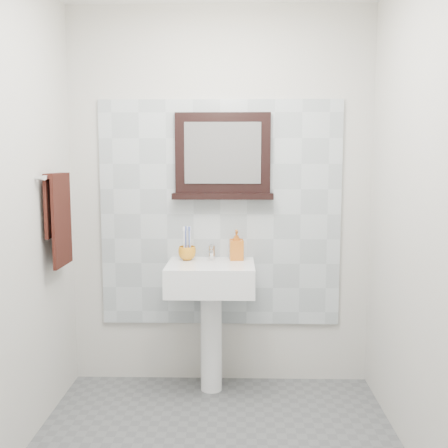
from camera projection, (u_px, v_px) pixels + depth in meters
The scene contains 11 objects.
back_wall at pixel (220, 199), 3.49m from camera, with size 2.00×0.01×2.50m, color beige.
front_wall at pixel (193, 266), 1.31m from camera, with size 2.00×0.01×2.50m, color beige.
right_wall at pixel (433, 218), 2.37m from camera, with size 0.01×2.20×2.50m, color beige.
splashback at pixel (220, 214), 3.49m from camera, with size 1.60×0.02×1.50m, color #ABB5B9.
pedestal_sink at pixel (211, 291), 3.34m from camera, with size 0.55×0.44×0.96m.
toothbrush_cup at pixel (187, 253), 3.41m from camera, with size 0.11×0.11×0.09m, color orange.
toothbrushes at pixel (187, 241), 3.40m from camera, with size 0.05×0.04×0.21m.
soap_dispenser at pixel (236, 245), 3.41m from camera, with size 0.09×0.09×0.20m, color #BA4015.
framed_mirror at pixel (223, 158), 3.42m from camera, with size 0.66×0.11×0.56m.
towel_bar at pixel (56, 177), 3.06m from camera, with size 0.07×0.40×0.03m.
hand_towel at pixel (59, 212), 3.09m from camera, with size 0.06×0.30×0.55m.
Camera 1 is at (0.11, -2.38, 1.51)m, focal length 42.00 mm.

